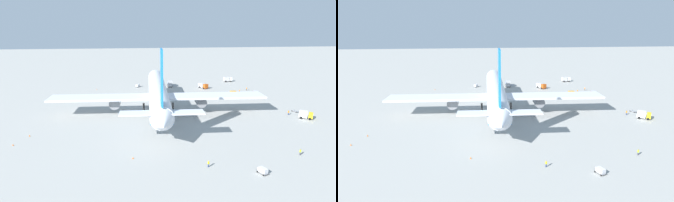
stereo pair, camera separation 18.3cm
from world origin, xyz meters
The scene contains 20 objects.
ground_plane centered at (0.00, 0.00, 0.00)m, with size 600.00×600.00×0.00m, color #9E9E99.
airliner centered at (-1.32, 0.02, 7.54)m, with size 76.94×79.53×26.48m.
service_truck_0 centered at (53.78, -45.15, 1.55)m, with size 2.64×5.04×2.82m.
service_truck_1 centered at (18.71, -47.07, 1.37)m, with size 6.21×4.96×2.59m.
service_truck_2 centered at (44.96, -10.10, 1.69)m, with size 7.03×3.01×3.20m.
service_truck_3 centered at (-14.69, -51.62, 1.49)m, with size 4.35×4.96×2.74m.
service_truck_4 centered at (38.31, -26.88, 1.45)m, with size 6.05×4.49×2.55m.
service_van centered at (22.19, -37.79, 1.03)m, with size 2.18×4.37×1.97m.
baggage_cart_0 centered at (45.12, 7.14, 0.83)m, with size 2.80×2.71×1.53m.
baggage_cart_1 centered at (-50.07, -19.69, 0.73)m, with size 3.08×2.25×1.33m.
baggage_cart_2 centered at (-6.56, -52.58, 0.27)m, with size 3.26×2.24×0.40m.
ground_worker_0 centered at (-10.02, -47.81, 0.91)m, with size 0.55×0.55×1.78m.
ground_worker_1 centered at (-42.24, -33.32, 0.87)m, with size 0.50×0.50×1.70m.
ground_worker_2 centered at (-45.68, -8.22, 0.83)m, with size 0.55×0.55×1.63m.
ground_worker_3 centered at (26.08, -42.17, 0.83)m, with size 0.56×0.56×1.65m.
ground_worker_4 centered at (30.92, -47.80, 0.83)m, with size 0.57×0.57×1.65m.
traffic_cone_0 centered at (-39.36, 9.57, 0.28)m, with size 0.36×0.36×0.55m, color orange.
traffic_cone_1 centered at (-27.43, 42.81, 0.28)m, with size 0.36×0.36×0.55m, color orange.
traffic_cone_2 centered at (41.02, 28.29, 0.28)m, with size 0.36×0.36×0.55m, color orange.
traffic_cone_3 centered at (-20.89, 40.59, 0.28)m, with size 0.36×0.36×0.55m, color orange.
Camera 1 is at (-105.38, 8.33, 32.78)m, focal length 30.53 mm.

